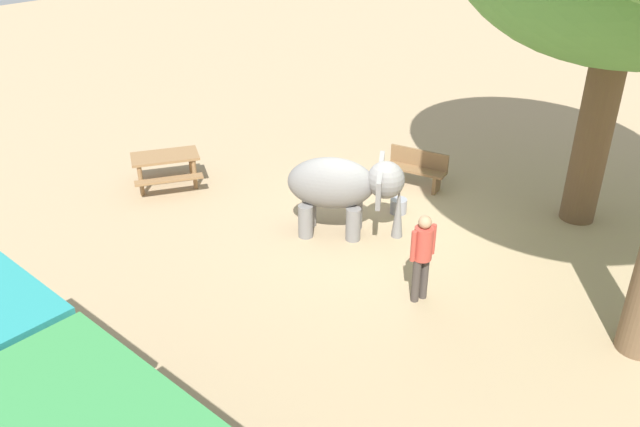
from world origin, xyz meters
name	(u,v)px	position (x,y,z in m)	size (l,w,h in m)	color
ground_plane	(374,229)	(0.00, 0.00, 0.00)	(60.00, 60.00, 0.00)	tan
elephant	(343,187)	(0.41, 0.52, 1.04)	(2.23, 2.06, 1.62)	slate
person_handler	(422,252)	(-2.04, 1.41, 0.95)	(0.32, 0.49, 1.62)	#3F3833
wooden_bench	(417,168)	(0.51, -2.27, 0.47)	(1.45, 0.68, 0.88)	brown
picnic_table_near	(166,163)	(4.85, 1.54, 0.59)	(2.04, 2.05, 0.78)	olive
feed_bucket	(398,206)	(0.06, -0.94, 0.16)	(0.36, 0.36, 0.32)	gray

